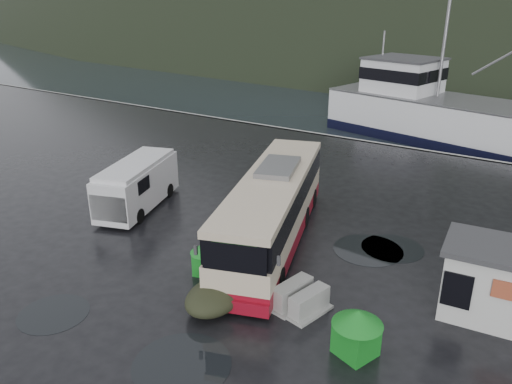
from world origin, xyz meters
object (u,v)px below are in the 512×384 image
Objects in this scene: fishing_trawler at (472,129)px; jersey_barrier_a at (292,304)px; dome_tent at (216,308)px; waste_bin_left at (208,273)px; waste_bin_right at (355,353)px; ticket_kiosk at (487,315)px; jersey_barrier_b at (309,313)px; coach_bus at (272,241)px; white_van at (140,207)px.

jersey_barrier_a is at bearing -78.02° from fishing_trawler.
dome_tent is 30.94m from fishing_trawler.
jersey_barrier_a is at bearing -1.45° from waste_bin_left.
waste_bin_right is at bearing -23.03° from jersey_barrier_a.
dome_tent is at bearing -45.84° from waste_bin_left.
waste_bin_left is 0.86× the size of waste_bin_right.
ticket_kiosk is at bearing 27.50° from jersey_barrier_a.
dome_tent is 9.21m from ticket_kiosk.
jersey_barrier_b is at bearing -153.42° from ticket_kiosk.
coach_bus is 25.71m from fishing_trawler.
white_van is at bearing 163.26° from jersey_barrier_b.
waste_bin_left is 3.77m from jersey_barrier_a.
jersey_barrier_a is at bearing 170.39° from jersey_barrier_b.
fishing_trawler is (0.38, 29.23, 0.00)m from jersey_barrier_a.
dome_tent is (8.57, -4.92, 0.00)m from white_van.
waste_bin_left is at bearing 178.55° from jersey_barrier_a.
coach_bus reaches higher than white_van.
coach_bus is 4.68× the size of dome_tent.
coach_bus is 7.65m from white_van.
dome_tent reaches higher than jersey_barrier_b.
white_van is 3.79× the size of waste_bin_right.
jersey_barrier_a is (3.77, -0.10, 0.00)m from waste_bin_left.
fishing_trawler is at bearing 96.66° from ticket_kiosk.
waste_bin_left is 0.05× the size of fishing_trawler.
coach_bus is 1.98× the size of white_van.
dome_tent is at bearing -142.49° from jersey_barrier_a.
waste_bin_left is 0.79× the size of jersey_barrier_b.
fishing_trawler reaches higher than jersey_barrier_a.
jersey_barrier_a is at bearing 156.97° from waste_bin_right.
waste_bin_right is 0.62× the size of dome_tent.
jersey_barrier_a is 0.73m from jersey_barrier_b.
waste_bin_right is 0.46× the size of ticket_kiosk.
jersey_barrier_a is 29.23m from fishing_trawler.
ticket_kiosk reaches higher than jersey_barrier_a.
coach_bus is 7.52× the size of waste_bin_right.
jersey_barrier_b is (-2.11, 1.08, 0.00)m from waste_bin_right.
white_van is at bearing 155.08° from waste_bin_left.
fishing_trawler is at bearing 89.25° from jersey_barrier_a.
jersey_barrier_b is (-5.12, -3.16, 0.00)m from ticket_kiosk.
waste_bin_left is 10.05m from ticket_kiosk.
dome_tent is at bearing -152.15° from jersey_barrier_b.
ticket_kiosk is at bearing 30.37° from dome_tent.
coach_bus is 5.44m from dome_tent.
white_van is 28.18m from fishing_trawler.
waste_bin_right is 4.95m from dome_tent.
white_van is 2.36× the size of dome_tent.
jersey_barrier_a is 0.06× the size of fishing_trawler.
white_van is 9.88m from dome_tent.
waste_bin_left is 6.73m from waste_bin_right.
white_van is 4.42× the size of waste_bin_left.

